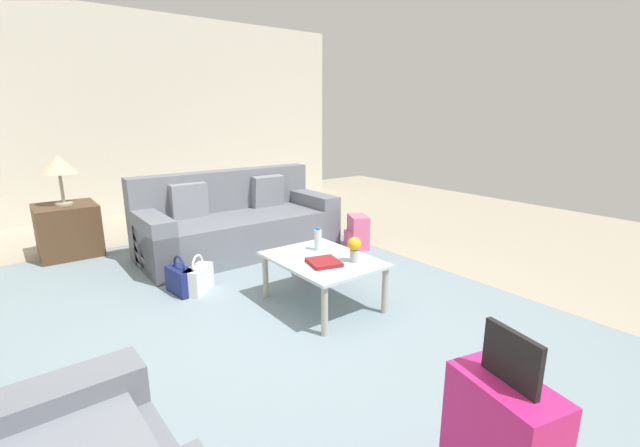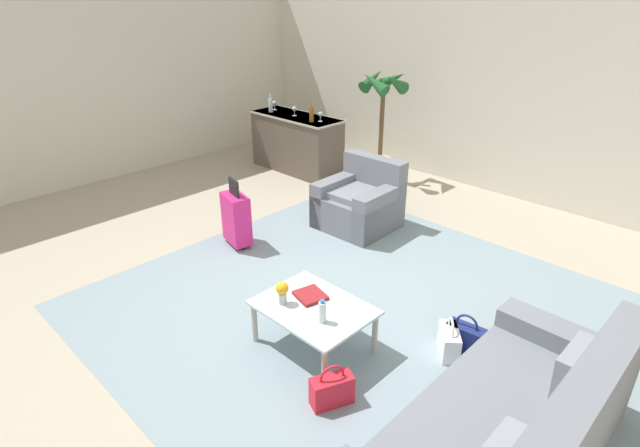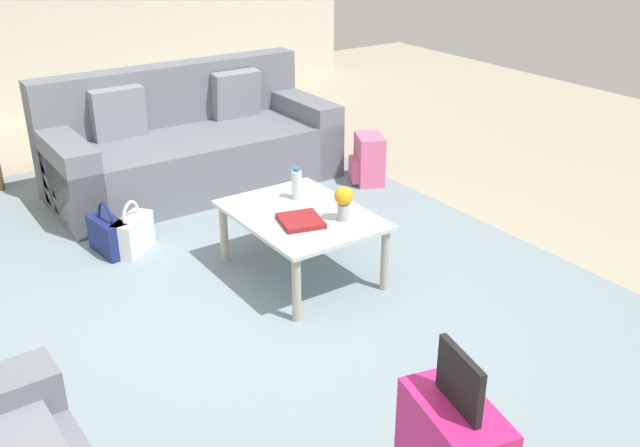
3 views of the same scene
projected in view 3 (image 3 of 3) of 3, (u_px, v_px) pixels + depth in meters
The scene contains 11 objects.
ground_plane at pixel (265, 330), 3.84m from camera, with size 12.00×12.00×0.00m, color #A89E89.
area_rug at pixel (184, 293), 4.19m from camera, with size 5.20×4.40×0.01m, color gray.
couch at pixel (189, 147), 5.67m from camera, with size 0.96×2.22×0.92m.
coffee_table at pixel (301, 221), 4.24m from camera, with size 0.95×0.71×0.42m.
water_bottle at pixel (297, 184), 4.38m from camera, with size 0.06×0.06×0.20m.
coffee_table_book at pixel (301, 221), 4.09m from camera, with size 0.25×0.23×0.03m, color maroon.
flower_vase at pixel (344, 200), 4.08m from camera, with size 0.11×0.11×0.21m.
handbag_white at pixel (133, 234), 4.63m from camera, with size 0.31×0.33×0.36m.
handbag_red at pixel (302, 212), 4.96m from camera, with size 0.25×0.35×0.36m.
handbag_navy at pixel (108, 235), 4.61m from camera, with size 0.34×0.18×0.36m.
backpack_pink at pixel (368, 160), 5.73m from camera, with size 0.36×0.34×0.40m.
Camera 3 is at (-2.85, 1.59, 2.13)m, focal length 40.00 mm.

